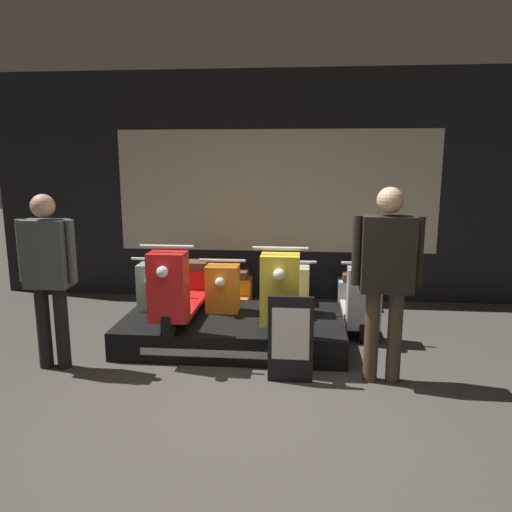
# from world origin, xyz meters

# --- Properties ---
(ground_plane) EXTENTS (30.00, 30.00, 0.00)m
(ground_plane) POSITION_xyz_m (0.00, 0.00, 0.00)
(ground_plane) COLOR #423D38
(shop_wall_back) EXTENTS (8.15, 0.09, 3.20)m
(shop_wall_back) POSITION_xyz_m (0.00, 3.39, 1.60)
(shop_wall_back) COLOR black
(shop_wall_back) RESTS_ON ground_plane
(display_platform) EXTENTS (2.40, 1.33, 0.30)m
(display_platform) POSITION_xyz_m (-0.35, 1.53, 0.15)
(display_platform) COLOR black
(display_platform) RESTS_ON ground_plane
(scooter_display_left) EXTENTS (0.52, 1.67, 0.91)m
(scooter_display_left) POSITION_xyz_m (-0.89, 1.44, 0.64)
(scooter_display_left) COLOR black
(scooter_display_left) RESTS_ON display_platform
(scooter_display_right) EXTENTS (0.52, 1.67, 0.91)m
(scooter_display_right) POSITION_xyz_m (0.19, 1.44, 0.64)
(scooter_display_right) COLOR black
(scooter_display_right) RESTS_ON display_platform
(scooter_backrow_0) EXTENTS (0.52, 1.67, 0.91)m
(scooter_backrow_0) POSITION_xyz_m (-1.28, 2.26, 0.34)
(scooter_backrow_0) COLOR black
(scooter_backrow_0) RESTS_ON ground_plane
(scooter_backrow_1) EXTENTS (0.52, 1.67, 0.91)m
(scooter_backrow_1) POSITION_xyz_m (-0.50, 2.26, 0.34)
(scooter_backrow_1) COLOR black
(scooter_backrow_1) RESTS_ON ground_plane
(scooter_backrow_2) EXTENTS (0.52, 1.67, 0.91)m
(scooter_backrow_2) POSITION_xyz_m (0.29, 2.26, 0.34)
(scooter_backrow_2) COLOR black
(scooter_backrow_2) RESTS_ON ground_plane
(scooter_backrow_3) EXTENTS (0.52, 1.67, 0.91)m
(scooter_backrow_3) POSITION_xyz_m (1.08, 2.26, 0.34)
(scooter_backrow_3) COLOR black
(scooter_backrow_3) RESTS_ON ground_plane
(person_left_browsing) EXTENTS (0.57, 0.23, 1.69)m
(person_left_browsing) POSITION_xyz_m (-2.00, 0.71, 0.99)
(person_left_browsing) COLOR black
(person_left_browsing) RESTS_ON ground_plane
(person_right_browsing) EXTENTS (0.62, 0.26, 1.78)m
(person_right_browsing) POSITION_xyz_m (1.14, 0.71, 1.07)
(person_right_browsing) COLOR #473828
(person_right_browsing) RESTS_ON ground_plane
(price_sign_board) EXTENTS (0.41, 0.04, 0.81)m
(price_sign_board) POSITION_xyz_m (0.30, 0.61, 0.41)
(price_sign_board) COLOR black
(price_sign_board) RESTS_ON ground_plane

